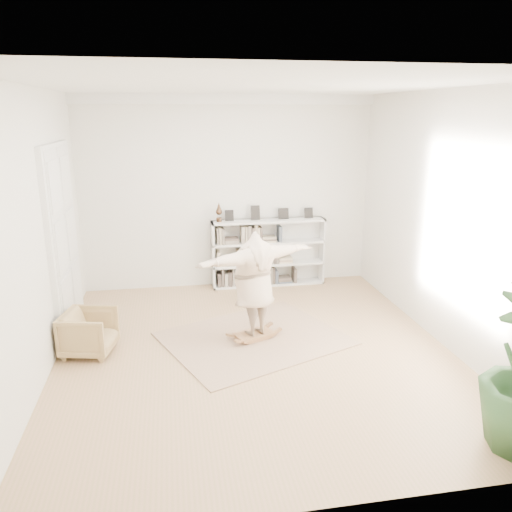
{
  "coord_description": "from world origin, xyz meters",
  "views": [
    {
      "loc": [
        -1.1,
        -6.36,
        3.27
      ],
      "look_at": [
        0.08,
        0.4,
        1.3
      ],
      "focal_mm": 35.0,
      "sensor_mm": 36.0,
      "label": 1
    }
  ],
  "objects_px": {
    "armchair": "(89,332)",
    "rocker_board": "(254,334)",
    "person": "(254,281)",
    "bookshelf": "(268,253)"
  },
  "relations": [
    {
      "from": "armchair",
      "to": "rocker_board",
      "type": "xyz_separation_m",
      "value": [
        2.36,
        0.04,
        -0.24
      ]
    },
    {
      "from": "person",
      "to": "rocker_board",
      "type": "bearing_deg",
      "value": 67.55
    },
    {
      "from": "bookshelf",
      "to": "person",
      "type": "distance_m",
      "value": 2.53
    },
    {
      "from": "armchair",
      "to": "bookshelf",
      "type": "bearing_deg",
      "value": -38.26
    },
    {
      "from": "rocker_board",
      "to": "bookshelf",
      "type": "bearing_deg",
      "value": 51.66
    },
    {
      "from": "bookshelf",
      "to": "armchair",
      "type": "height_order",
      "value": "bookshelf"
    },
    {
      "from": "armchair",
      "to": "person",
      "type": "distance_m",
      "value": 2.43
    },
    {
      "from": "bookshelf",
      "to": "rocker_board",
      "type": "xyz_separation_m",
      "value": [
        -0.69,
        -2.42,
        -0.56
      ]
    },
    {
      "from": "rocker_board",
      "to": "person",
      "type": "relative_size",
      "value": 0.33
    },
    {
      "from": "armchair",
      "to": "person",
      "type": "bearing_deg",
      "value": -76.26
    }
  ]
}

